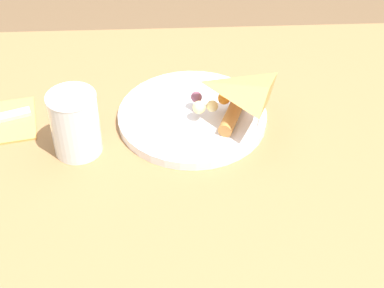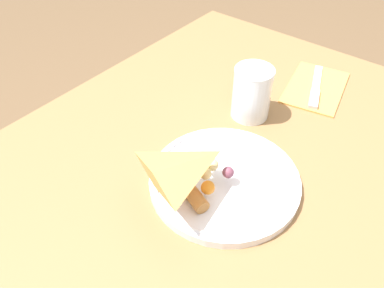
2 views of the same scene
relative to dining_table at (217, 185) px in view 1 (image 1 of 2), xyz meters
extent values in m
cube|color=olive|center=(0.00, 0.00, 0.09)|extent=(1.20, 0.75, 0.03)
cylinder|color=white|center=(0.04, -0.06, 0.11)|extent=(0.26, 0.26, 0.02)
torus|color=white|center=(0.04, -0.06, 0.12)|extent=(0.24, 0.24, 0.01)
pyramid|color=tan|center=(0.03, -0.05, 0.13)|extent=(0.14, 0.13, 0.02)
cylinder|color=#B77A3D|center=(-0.02, -0.03, 0.13)|extent=(0.05, 0.09, 0.02)
sphere|color=#EFDB93|center=(0.03, -0.04, 0.15)|extent=(0.02, 0.02, 0.02)
sphere|color=orange|center=(-0.01, -0.06, 0.15)|extent=(0.02, 0.02, 0.02)
sphere|color=#7A4256|center=(0.03, -0.07, 0.15)|extent=(0.02, 0.02, 0.02)
sphere|color=#EFDB93|center=(0.01, -0.04, 0.15)|extent=(0.02, 0.02, 0.02)
cylinder|color=white|center=(0.23, 0.01, 0.16)|extent=(0.08, 0.08, 0.11)
cylinder|color=white|center=(0.23, 0.01, 0.14)|extent=(0.07, 0.07, 0.07)
torus|color=white|center=(0.23, 0.01, 0.21)|extent=(0.08, 0.08, 0.00)
cube|color=#B2B2B7|center=(0.36, -0.08, 0.11)|extent=(0.07, 0.04, 0.01)
camera|label=1|loc=(0.08, 0.74, 0.75)|focal=55.00mm
camera|label=2|loc=(-0.33, -0.28, 0.60)|focal=35.00mm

